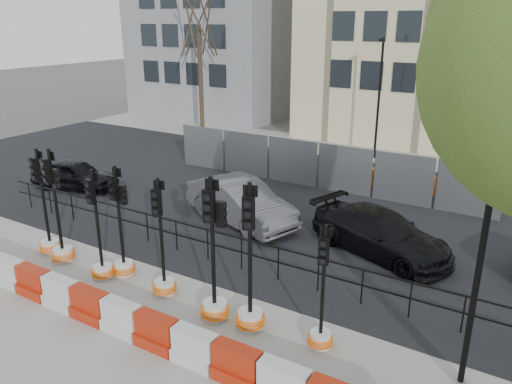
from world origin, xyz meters
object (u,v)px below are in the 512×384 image
Objects in this scene: lamp_post_near at (484,235)px; car_a at (75,175)px; car_c at (381,233)px; traffic_signal_a at (48,232)px; traffic_signal_h at (321,323)px; traffic_signal_d at (123,250)px.

lamp_post_near is 1.52× the size of car_a.
car_c is at bearing 123.91° from lamp_post_near.
lamp_post_near is 12.23m from traffic_signal_a.
car_c is (13.01, 0.68, 0.04)m from car_a.
traffic_signal_h is at bearing -172.17° from lamp_post_near.
car_a is 0.79× the size of car_c.
traffic_signal_a is at bearing -177.93° from lamp_post_near.
traffic_signal_a is at bearing -179.09° from traffic_signal_d.
lamp_post_near is at bearing -3.17° from traffic_signal_h.
traffic_signal_d is 7.66m from car_c.
car_c is at bearing 33.70° from traffic_signal_a.
lamp_post_near is 3.91m from traffic_signal_h.
lamp_post_near is at bearing -126.73° from car_c.
car_a is (-7.29, 4.41, -0.14)m from traffic_signal_d.
car_c is (5.71, 5.10, -0.10)m from traffic_signal_d.
traffic_signal_h reaches higher than car_a.
car_c is at bearing 39.51° from traffic_signal_d.
car_c is at bearing 83.08° from traffic_signal_h.
lamp_post_near is at bearing -0.53° from traffic_signal_d.
car_a is at bearing 112.37° from car_c.
traffic_signal_h is (9.08, 0.04, -0.09)m from traffic_signal_a.
traffic_signal_d is at bearing 5.70° from traffic_signal_a.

